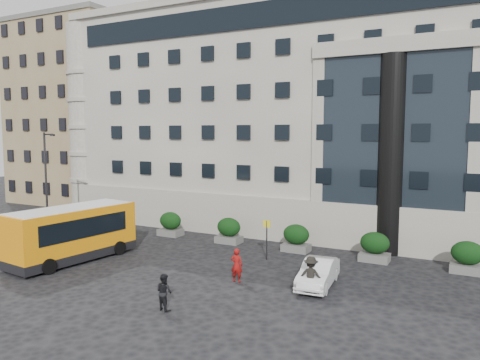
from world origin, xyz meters
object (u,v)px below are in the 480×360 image
at_px(parked_car_d, 114,215).
at_px(minibus, 72,231).
at_px(red_truck, 101,197).
at_px(white_taxi, 318,273).
at_px(parked_car_c, 99,210).
at_px(street_lamp, 47,180).
at_px(hedge_c, 296,238).
at_px(pedestrian_b, 164,292).
at_px(hedge_e, 468,257).
at_px(hedge_b, 229,230).
at_px(hedge_d, 375,247).
at_px(pedestrian_a, 237,265).
at_px(bus_stop_sign, 267,233).
at_px(pedestrian_c, 311,276).
at_px(hedge_a, 170,224).

bearing_deg(parked_car_d, minibus, -53.87).
xyz_separation_m(red_truck, white_taxi, (26.92, -12.08, -0.76)).
bearing_deg(minibus, parked_car_c, 134.71).
xyz_separation_m(street_lamp, red_truck, (-4.98, 10.68, -2.90)).
distance_m(hedge_c, street_lamp, 19.27).
height_order(parked_car_c, parked_car_d, parked_car_c).
height_order(parked_car_d, pedestrian_b, pedestrian_b).
bearing_deg(street_lamp, white_taxi, -3.64).
bearing_deg(minibus, street_lamp, 156.85).
relative_size(hedge_e, minibus, 0.22).
bearing_deg(parked_car_c, hedge_b, -12.66).
bearing_deg(hedge_d, hedge_b, 180.00).
distance_m(hedge_e, pedestrian_b, 17.33).
height_order(white_taxi, pedestrian_a, pedestrian_a).
bearing_deg(red_truck, parked_car_d, -48.91).
relative_size(hedge_e, bus_stop_sign, 0.73).
relative_size(bus_stop_sign, red_truck, 0.44).
distance_m(hedge_e, street_lamp, 29.34).
height_order(parked_car_d, pedestrian_c, pedestrian_c).
bearing_deg(pedestrian_b, hedge_c, -82.51).
bearing_deg(white_taxi, hedge_a, 150.70).
distance_m(hedge_b, street_lamp, 14.41).
xyz_separation_m(hedge_c, red_truck, (-23.32, 5.88, 0.54)).
height_order(hedge_b, red_truck, red_truck).
relative_size(hedge_c, hedge_e, 1.00).
height_order(hedge_e, white_taxi, hedge_e).
relative_size(parked_car_d, pedestrian_b, 3.02).
bearing_deg(hedge_b, hedge_e, 0.00).
height_order(bus_stop_sign, parked_car_c, bus_stop_sign).
height_order(minibus, pedestrian_b, minibus).
relative_size(red_truck, pedestrian_a, 3.10).
xyz_separation_m(bus_stop_sign, red_truck, (-22.42, 8.68, -0.26)).
xyz_separation_m(hedge_d, parked_car_d, (-23.10, 1.89, -0.23)).
bearing_deg(hedge_c, red_truck, 165.84).
distance_m(white_taxi, pedestrian_b, 8.19).
xyz_separation_m(minibus, parked_car_d, (-6.30, 10.53, -1.15)).
relative_size(parked_car_c, pedestrian_b, 3.21).
relative_size(hedge_e, parked_car_d, 0.36).
xyz_separation_m(hedge_d, pedestrian_b, (-6.72, -12.59, -0.09)).
distance_m(hedge_c, pedestrian_c, 8.48).
height_order(hedge_e, pedestrian_b, hedge_e).
bearing_deg(hedge_a, hedge_c, 0.00).
xyz_separation_m(hedge_d, bus_stop_sign, (-6.10, -2.80, 0.80)).
bearing_deg(parked_car_d, bus_stop_sign, -10.17).
bearing_deg(pedestrian_b, parked_car_c, -24.52).
bearing_deg(street_lamp, red_truck, 115.00).
bearing_deg(pedestrian_b, pedestrian_c, -122.11).
xyz_separation_m(hedge_b, hedge_e, (15.60, 0.00, 0.00)).
relative_size(hedge_c, parked_car_c, 0.34).
height_order(red_truck, white_taxi, red_truck).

